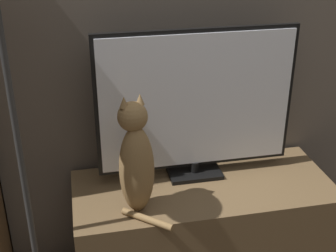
# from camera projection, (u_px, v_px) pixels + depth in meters

# --- Properties ---
(wall_back) EXTENTS (4.80, 0.05, 2.60)m
(wall_back) POSITION_uv_depth(u_px,v_px,m) (191.00, 6.00, 2.11)
(wall_back) COLOR #60564C
(wall_back) RESTS_ON ground_plane
(tv_stand) EXTENTS (1.21, 0.51, 0.53)m
(tv_stand) POSITION_uv_depth(u_px,v_px,m) (202.00, 231.00, 2.30)
(tv_stand) COLOR brown
(tv_stand) RESTS_ON ground_plane
(tv) EXTENTS (0.91, 0.15, 0.71)m
(tv) POSITION_uv_depth(u_px,v_px,m) (196.00, 104.00, 2.11)
(tv) COLOR black
(tv) RESTS_ON tv_stand
(cat) EXTENTS (0.21, 0.28, 0.52)m
(cat) POSITION_uv_depth(u_px,v_px,m) (136.00, 161.00, 1.91)
(cat) COLOR #997547
(cat) RESTS_ON tv_stand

